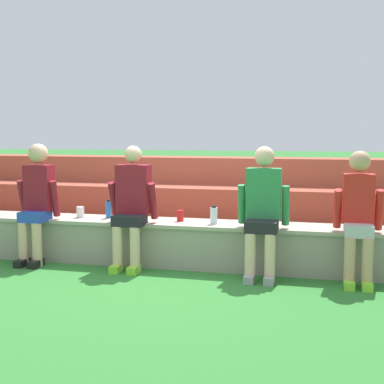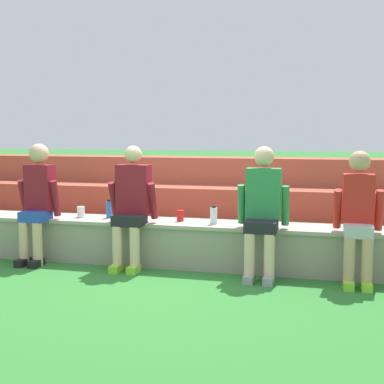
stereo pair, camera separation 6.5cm
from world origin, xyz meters
TOP-DOWN VIEW (x-y plane):
  - ground_plane at (0.00, 0.00)m, footprint 80.00×80.00m
  - stone_seating_wall at (0.00, 0.25)m, footprint 9.51×0.55m
  - brick_bleachers at (0.00, 1.82)m, footprint 11.85×1.91m
  - person_left_of_center at (-1.49, -0.02)m, footprint 0.49×0.50m
  - person_center at (-0.34, 0.01)m, footprint 0.55×0.51m
  - person_right_of_center at (1.12, -0.01)m, footprint 0.54×0.57m
  - person_far_right at (2.08, -0.03)m, footprint 0.48×0.52m
  - water_bottle_near_right at (0.56, 0.20)m, footprint 0.08×0.08m
  - water_bottle_center_gap at (-0.74, 0.30)m, footprint 0.07×0.07m
  - plastic_cup_middle at (0.15, 0.28)m, footprint 0.08×0.08m
  - plastic_cup_left_end at (-1.09, 0.27)m, footprint 0.09×0.09m

SIDE VIEW (x-z plane):
  - ground_plane at x=0.00m, z-range 0.00..0.00m
  - stone_seating_wall at x=0.00m, z-range 0.02..0.52m
  - brick_bleachers at x=0.00m, z-range -0.13..1.02m
  - plastic_cup_middle at x=0.15m, z-range 0.50..0.63m
  - plastic_cup_left_end at x=-1.09m, z-range 0.50..0.63m
  - water_bottle_near_right at x=0.56m, z-range 0.50..0.70m
  - water_bottle_center_gap at x=-0.74m, z-range 0.50..0.72m
  - person_far_right at x=2.08m, z-range 0.04..1.38m
  - person_center at x=-0.34m, z-range 0.04..1.41m
  - person_right_of_center at x=1.12m, z-range 0.05..1.42m
  - person_left_of_center at x=-1.49m, z-range 0.05..1.44m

